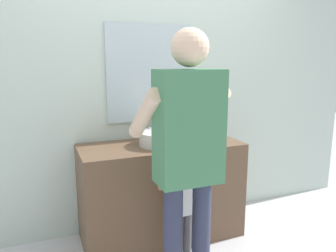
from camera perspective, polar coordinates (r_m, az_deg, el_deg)
back_wall at (r=2.88m, az=-3.51°, el=8.90°), size 4.40×0.10×2.70m
vanity_cabinet at (r=2.79m, az=-1.17°, el=-11.19°), size 1.31×0.54×0.80m
sink_basin at (r=2.63m, az=-1.05°, el=-2.07°), size 0.37×0.37×0.11m
faucet at (r=2.83m, az=-2.65°, el=-0.61°), size 0.18×0.14×0.18m
toothbrush_cup at (r=2.80m, az=5.36°, el=-1.44°), size 0.07×0.07×0.21m
child_toddler at (r=2.41m, az=2.28°, el=-12.25°), size 0.26×0.26×0.85m
adult_parent at (r=1.93m, az=3.37°, el=-3.13°), size 0.51×0.54×1.65m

